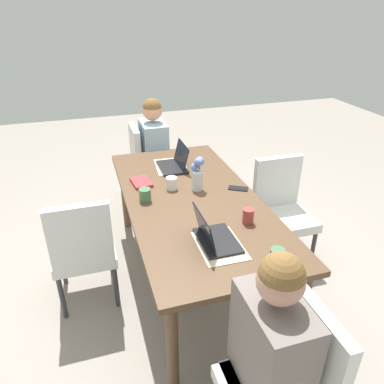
{
  "coord_description": "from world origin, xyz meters",
  "views": [
    {
      "loc": [
        2.29,
        -0.7,
        2.06
      ],
      "look_at": [
        0.0,
        0.0,
        0.8
      ],
      "focal_mm": 34.39,
      "sensor_mm": 36.0,
      "label": 1
    }
  ],
  "objects_px": {
    "flower_vase": "(197,173)",
    "coffee_mug_centre_right": "(277,255)",
    "chair_head_left_left_mid": "(147,162)",
    "dining_table": "(192,207)",
    "coffee_mug_centre_left": "(145,195)",
    "laptop_head_right_left_near": "(214,237)",
    "coffee_mug_near_left": "(172,183)",
    "person_head_left_left_mid": "(155,161)",
    "book_red_cover": "(141,182)",
    "coffee_mug_near_right": "(248,216)",
    "person_head_right_left_near": "(268,371)",
    "phone_black": "(238,188)",
    "chair_far_right_near": "(281,206)",
    "laptop_head_left_left_mid": "(175,163)",
    "chair_near_left_far": "(83,247)",
    "chair_head_right_left_near": "(288,382)"
  },
  "relations": [
    {
      "from": "person_head_left_left_mid",
      "to": "coffee_mug_near_right",
      "type": "bearing_deg",
      "value": 8.9
    },
    {
      "from": "person_head_right_left_near",
      "to": "chair_head_left_left_mid",
      "type": "relative_size",
      "value": 1.33
    },
    {
      "from": "flower_vase",
      "to": "coffee_mug_centre_right",
      "type": "relative_size",
      "value": 3.11
    },
    {
      "from": "dining_table",
      "to": "chair_near_left_far",
      "type": "height_order",
      "value": "chair_near_left_far"
    },
    {
      "from": "chair_head_left_left_mid",
      "to": "coffee_mug_centre_left",
      "type": "relative_size",
      "value": 9.18
    },
    {
      "from": "chair_far_right_near",
      "to": "coffee_mug_near_right",
      "type": "height_order",
      "value": "chair_far_right_near"
    },
    {
      "from": "coffee_mug_centre_left",
      "to": "laptop_head_right_left_near",
      "type": "bearing_deg",
      "value": 25.09
    },
    {
      "from": "chair_near_left_far",
      "to": "coffee_mug_centre_left",
      "type": "xyz_separation_m",
      "value": [
        -0.09,
        0.48,
        0.3
      ]
    },
    {
      "from": "person_head_left_left_mid",
      "to": "coffee_mug_near_right",
      "type": "xyz_separation_m",
      "value": [
        1.73,
        0.27,
        0.27
      ]
    },
    {
      "from": "person_head_right_left_near",
      "to": "coffee_mug_near_left",
      "type": "distance_m",
      "value": 1.53
    },
    {
      "from": "dining_table",
      "to": "laptop_head_right_left_near",
      "type": "bearing_deg",
      "value": -4.2
    },
    {
      "from": "chair_near_left_far",
      "to": "coffee_mug_near_right",
      "type": "bearing_deg",
      "value": 69.67
    },
    {
      "from": "laptop_head_right_left_near",
      "to": "coffee_mug_near_right",
      "type": "distance_m",
      "value": 0.33
    },
    {
      "from": "laptop_head_left_left_mid",
      "to": "chair_far_right_near",
      "type": "bearing_deg",
      "value": 58.6
    },
    {
      "from": "dining_table",
      "to": "chair_head_left_left_mid",
      "type": "distance_m",
      "value": 1.37
    },
    {
      "from": "chair_far_right_near",
      "to": "laptop_head_left_left_mid",
      "type": "distance_m",
      "value": 0.99
    },
    {
      "from": "phone_black",
      "to": "laptop_head_right_left_near",
      "type": "bearing_deg",
      "value": -95.04
    },
    {
      "from": "chair_head_left_left_mid",
      "to": "book_red_cover",
      "type": "xyz_separation_m",
      "value": [
        1.01,
        -0.22,
        0.26
      ]
    },
    {
      "from": "laptop_head_left_left_mid",
      "to": "chair_head_right_left_near",
      "type": "bearing_deg",
      "value": 0.57
    },
    {
      "from": "chair_far_right_near",
      "to": "dining_table",
      "type": "bearing_deg",
      "value": -84.46
    },
    {
      "from": "flower_vase",
      "to": "coffee_mug_centre_left",
      "type": "height_order",
      "value": "flower_vase"
    },
    {
      "from": "laptop_head_right_left_near",
      "to": "coffee_mug_near_left",
      "type": "height_order",
      "value": "laptop_head_right_left_near"
    },
    {
      "from": "flower_vase",
      "to": "coffee_mug_centre_right",
      "type": "height_order",
      "value": "flower_vase"
    },
    {
      "from": "coffee_mug_near_right",
      "to": "phone_black",
      "type": "xyz_separation_m",
      "value": [
        -0.47,
        0.14,
        -0.05
      ]
    },
    {
      "from": "person_head_left_left_mid",
      "to": "coffee_mug_near_right",
      "type": "distance_m",
      "value": 1.77
    },
    {
      "from": "laptop_head_right_left_near",
      "to": "chair_far_right_near",
      "type": "bearing_deg",
      "value": 127.34
    },
    {
      "from": "chair_head_left_left_mid",
      "to": "person_head_left_left_mid",
      "type": "distance_m",
      "value": 0.1
    },
    {
      "from": "person_head_left_left_mid",
      "to": "chair_far_right_near",
      "type": "distance_m",
      "value": 1.48
    },
    {
      "from": "chair_far_right_near",
      "to": "book_red_cover",
      "type": "bearing_deg",
      "value": -103.1
    },
    {
      "from": "chair_head_right_left_near",
      "to": "book_red_cover",
      "type": "relative_size",
      "value": 4.5
    },
    {
      "from": "laptop_head_left_left_mid",
      "to": "book_red_cover",
      "type": "height_order",
      "value": "laptop_head_left_left_mid"
    },
    {
      "from": "person_head_left_left_mid",
      "to": "flower_vase",
      "type": "distance_m",
      "value": 1.23
    },
    {
      "from": "chair_far_right_near",
      "to": "coffee_mug_near_left",
      "type": "bearing_deg",
      "value": -96.74
    },
    {
      "from": "person_head_left_left_mid",
      "to": "flower_vase",
      "type": "relative_size",
      "value": 4.57
    },
    {
      "from": "coffee_mug_centre_right",
      "to": "chair_near_left_far",
      "type": "bearing_deg",
      "value": -127.58
    },
    {
      "from": "chair_head_left_left_mid",
      "to": "flower_vase",
      "type": "distance_m",
      "value": 1.3
    },
    {
      "from": "chair_head_left_left_mid",
      "to": "person_head_right_left_near",
      "type": "bearing_deg",
      "value": 1.2
    },
    {
      "from": "person_head_right_left_near",
      "to": "coffee_mug_centre_right",
      "type": "height_order",
      "value": "person_head_right_left_near"
    },
    {
      "from": "dining_table",
      "to": "chair_head_left_left_mid",
      "type": "relative_size",
      "value": 2.26
    },
    {
      "from": "chair_head_right_left_near",
      "to": "chair_near_left_far",
      "type": "xyz_separation_m",
      "value": [
        -1.34,
        -0.86,
        0.0
      ]
    },
    {
      "from": "chair_head_left_left_mid",
      "to": "phone_black",
      "type": "distance_m",
      "value": 1.43
    },
    {
      "from": "chair_near_left_far",
      "to": "phone_black",
      "type": "bearing_deg",
      "value": 93.38
    },
    {
      "from": "person_head_right_left_near",
      "to": "laptop_head_left_left_mid",
      "type": "relative_size",
      "value": 3.73
    },
    {
      "from": "chair_far_right_near",
      "to": "laptop_head_left_left_mid",
      "type": "relative_size",
      "value": 2.81
    },
    {
      "from": "person_head_right_left_near",
      "to": "coffee_mug_centre_right",
      "type": "xyz_separation_m",
      "value": [
        -0.47,
        0.28,
        0.26
      ]
    },
    {
      "from": "coffee_mug_near_left",
      "to": "book_red_cover",
      "type": "height_order",
      "value": "coffee_mug_near_left"
    },
    {
      "from": "person_head_left_left_mid",
      "to": "phone_black",
      "type": "height_order",
      "value": "person_head_left_left_mid"
    },
    {
      "from": "person_head_left_left_mid",
      "to": "book_red_cover",
      "type": "height_order",
      "value": "person_head_left_left_mid"
    },
    {
      "from": "phone_black",
      "to": "flower_vase",
      "type": "bearing_deg",
      "value": -166.18
    },
    {
      "from": "chair_far_right_near",
      "to": "person_head_left_left_mid",
      "type": "bearing_deg",
      "value": -145.39
    }
  ]
}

